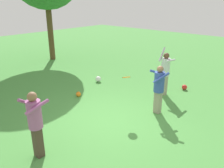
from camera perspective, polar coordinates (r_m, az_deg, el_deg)
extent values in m
plane|color=#4C9342|center=(7.59, 0.09, -8.73)|extent=(40.00, 40.00, 0.00)
cube|color=gray|center=(9.55, 12.71, -0.26)|extent=(0.19, 0.22, 0.81)
cylinder|color=silver|center=(9.32, 13.06, 4.09)|extent=(0.34, 0.34, 0.70)
sphere|color=brown|center=(9.20, 13.29, 6.80)|extent=(0.23, 0.23, 0.23)
cylinder|color=silver|center=(9.14, 14.28, 5.65)|extent=(0.60, 0.11, 0.13)
cylinder|color=silver|center=(9.30, 12.25, 7.15)|extent=(0.38, 0.10, 0.55)
cube|color=#4C382D|center=(6.10, -17.80, -13.43)|extent=(0.19, 0.22, 0.81)
cylinder|color=#A85693|center=(5.73, -18.61, -7.14)|extent=(0.34, 0.34, 0.70)
sphere|color=#8C6647|center=(5.54, -19.14, -2.98)|extent=(0.23, 0.23, 0.23)
cylinder|color=#A85693|center=(5.80, -19.76, -4.51)|extent=(0.54, 0.11, 0.40)
cylinder|color=#A85693|center=(5.45, -17.96, -5.42)|extent=(0.60, 0.11, 0.24)
cube|color=gray|center=(8.00, 11.21, -4.43)|extent=(0.19, 0.22, 0.78)
cylinder|color=#334C9E|center=(7.72, 11.58, 0.49)|extent=(0.34, 0.34, 0.68)
sphere|color=#8C6647|center=(7.59, 11.81, 3.60)|extent=(0.22, 0.22, 0.22)
cylinder|color=#334C9E|center=(7.47, 12.06, 1.49)|extent=(0.43, 0.43, 0.39)
cylinder|color=#334C9E|center=(7.83, 11.36, 2.72)|extent=(0.46, 0.46, 0.24)
cylinder|color=orange|center=(7.47, 3.55, 1.68)|extent=(0.37, 0.37, 0.11)
sphere|color=red|center=(10.38, 17.43, -0.76)|extent=(0.22, 0.22, 0.22)
sphere|color=white|center=(10.85, -3.42, 1.23)|extent=(0.26, 0.26, 0.26)
sphere|color=orange|center=(9.31, -8.28, -2.50)|extent=(0.20, 0.20, 0.20)
cylinder|color=brown|center=(15.12, -15.03, 13.08)|extent=(0.34, 0.34, 3.86)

